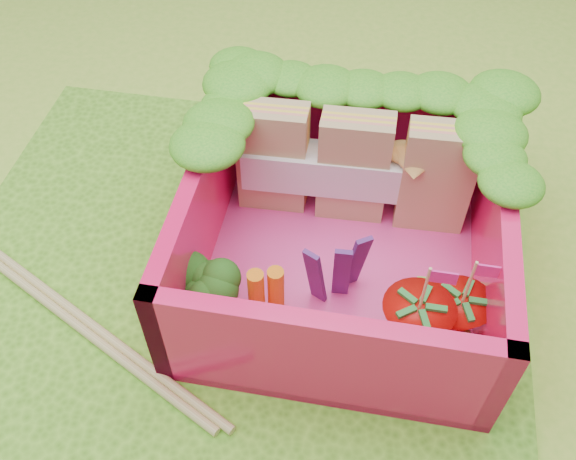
# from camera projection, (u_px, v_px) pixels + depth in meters

# --- Properties ---
(ground) EXTENTS (14.00, 14.00, 0.00)m
(ground) POSITION_uv_depth(u_px,v_px,m) (227.00, 300.00, 2.85)
(ground) COLOR #8BC537
(ground) RESTS_ON ground
(placemat) EXTENTS (2.60, 2.60, 0.03)m
(placemat) POSITION_uv_depth(u_px,v_px,m) (227.00, 298.00, 2.83)
(placemat) COLOR #4F9321
(placemat) RESTS_ON ground
(bento_floor) EXTENTS (1.30, 1.30, 0.05)m
(bento_floor) POSITION_uv_depth(u_px,v_px,m) (340.00, 270.00, 2.89)
(bento_floor) COLOR #E53A8F
(bento_floor) RESTS_ON placemat
(bento_box) EXTENTS (1.30, 1.30, 0.55)m
(bento_box) POSITION_uv_depth(u_px,v_px,m) (343.00, 234.00, 2.70)
(bento_box) COLOR #FA1558
(bento_box) RESTS_ON placemat
(lettuce_ruffle) EXTENTS (1.43, 0.83, 0.11)m
(lettuce_ruffle) POSITION_uv_depth(u_px,v_px,m) (362.00, 100.00, 2.75)
(lettuce_ruffle) COLOR #24931A
(lettuce_ruffle) RESTS_ON bento_box
(sandwich_stack) EXTENTS (1.06, 0.21, 0.56)m
(sandwich_stack) POSITION_uv_depth(u_px,v_px,m) (355.00, 168.00, 2.89)
(sandwich_stack) COLOR tan
(sandwich_stack) RESTS_ON bento_floor
(broccoli) EXTENTS (0.34, 0.34, 0.26)m
(broccoli) POSITION_uv_depth(u_px,v_px,m) (210.00, 282.00, 2.59)
(broccoli) COLOR #66A750
(broccoli) RESTS_ON bento_floor
(carrot_sticks) EXTENTS (0.14, 0.11, 0.27)m
(carrot_sticks) POSITION_uv_depth(u_px,v_px,m) (266.00, 293.00, 2.61)
(carrot_sticks) COLOR orange
(carrot_sticks) RESTS_ON bento_floor
(purple_wedges) EXTENTS (0.23, 0.16, 0.38)m
(purple_wedges) POSITION_uv_depth(u_px,v_px,m) (338.00, 270.00, 2.61)
(purple_wedges) COLOR #441A5C
(purple_wedges) RESTS_ON bento_floor
(strawberry_left) EXTENTS (0.28, 0.28, 0.52)m
(strawberry_left) POSITION_uv_depth(u_px,v_px,m) (414.00, 327.00, 2.49)
(strawberry_left) COLOR red
(strawberry_left) RESTS_ON bento_floor
(strawberry_right) EXTENTS (0.25, 0.25, 0.49)m
(strawberry_right) POSITION_uv_depth(u_px,v_px,m) (457.00, 317.00, 2.54)
(strawberry_right) COLOR red
(strawberry_right) RESTS_ON bento_floor
(snap_peas) EXTENTS (0.60, 0.51, 0.05)m
(snap_peas) POSITION_uv_depth(u_px,v_px,m) (431.00, 323.00, 2.64)
(snap_peas) COLOR #63BB3A
(snap_peas) RESTS_ON bento_floor
(chopsticks) EXTENTS (2.16, 1.10, 0.04)m
(chopsticks) POSITION_uv_depth(u_px,v_px,m) (26.00, 280.00, 2.85)
(chopsticks) COLOR tan
(chopsticks) RESTS_ON placemat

